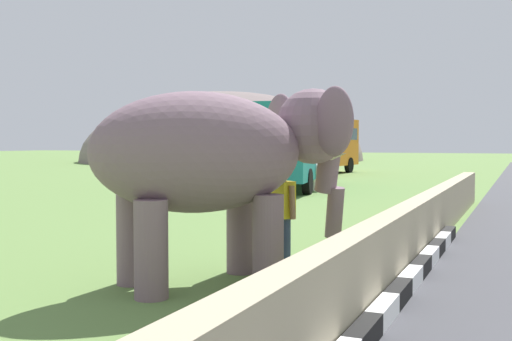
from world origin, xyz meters
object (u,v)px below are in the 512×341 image
(bus_teal, at_px, (292,140))
(cow_mid, at_px, (281,173))
(elephant, at_px, (224,155))
(person_handler, at_px, (282,211))
(cow_near, at_px, (313,169))
(bus_orange, at_px, (316,141))

(bus_teal, height_order, cow_mid, bus_teal)
(elephant, relative_size, bus_teal, 0.43)
(person_handler, height_order, bus_teal, bus_teal)
(elephant, height_order, bus_teal, bus_teal)
(bus_teal, xyz_separation_m, cow_near, (-0.54, -1.17, -1.21))
(person_handler, relative_size, cow_near, 0.97)
(bus_orange, bearing_deg, elephant, -164.38)
(bus_orange, bearing_deg, cow_near, -162.36)
(elephant, distance_m, bus_orange, 29.84)
(elephant, bearing_deg, cow_near, 14.09)
(cow_near, bearing_deg, person_handler, -163.34)
(cow_near, bearing_deg, cow_mid, 176.86)
(elephant, bearing_deg, person_handler, -21.05)
(bus_teal, bearing_deg, bus_orange, 13.11)
(elephant, height_order, bus_orange, bus_orange)
(elephant, relative_size, bus_orange, 0.43)
(bus_teal, bearing_deg, cow_near, -114.87)
(bus_orange, xyz_separation_m, cow_mid, (-15.48, -3.71, -1.21))
(person_handler, bearing_deg, bus_teal, 19.92)
(elephant, distance_m, cow_mid, 13.98)
(bus_orange, distance_m, cow_near, 12.88)
(person_handler, distance_m, cow_mid, 13.01)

